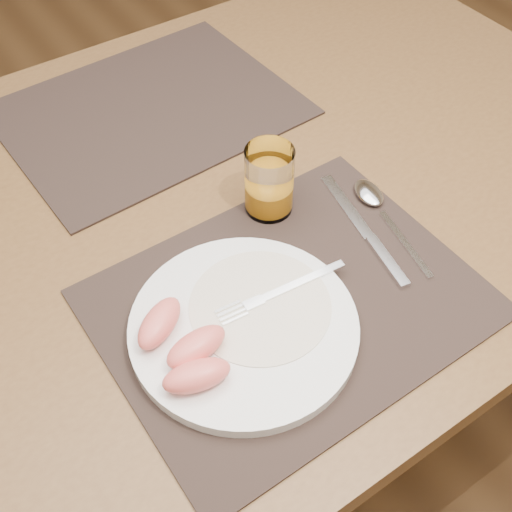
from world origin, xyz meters
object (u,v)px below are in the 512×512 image
(knife, at_px, (370,237))
(table, at_px, (212,234))
(plate, at_px, (244,327))
(spoon, at_px, (374,200))
(juice_glass, at_px, (269,184))
(placemat_far, at_px, (150,110))
(placemat_near, at_px, (289,302))
(fork, at_px, (271,295))

(knife, bearing_deg, table, 123.94)
(knife, bearing_deg, plate, -172.50)
(spoon, xyz_separation_m, juice_glass, (-0.13, 0.08, 0.04))
(spoon, height_order, juice_glass, juice_glass)
(placemat_far, height_order, knife, knife)
(knife, height_order, spoon, spoon)
(placemat_near, relative_size, placemat_far, 1.00)
(placemat_far, relative_size, juice_glass, 4.49)
(table, bearing_deg, fork, -100.45)
(plate, bearing_deg, placemat_near, 4.03)
(table, relative_size, spoon, 7.31)
(plate, distance_m, juice_glass, 0.21)
(placemat_far, xyz_separation_m, spoon, (0.16, -0.37, 0.01))
(table, height_order, placemat_far, placemat_far)
(table, xyz_separation_m, placemat_far, (0.02, 0.22, 0.09))
(fork, height_order, juice_glass, juice_glass)
(knife, xyz_separation_m, juice_glass, (-0.08, 0.12, 0.04))
(placemat_far, relative_size, plate, 1.67)
(knife, bearing_deg, juice_glass, 121.99)
(fork, relative_size, knife, 0.80)
(knife, bearing_deg, fork, -175.01)
(spoon, relative_size, juice_glass, 1.91)
(spoon, bearing_deg, placemat_near, -159.97)
(placemat_near, distance_m, plate, 0.07)
(table, bearing_deg, juice_glass, -52.89)
(placemat_far, height_order, plate, plate)
(plate, height_order, spoon, plate)
(table, bearing_deg, plate, -111.38)
(placemat_far, relative_size, knife, 2.06)
(table, height_order, juice_glass, juice_glass)
(placemat_near, relative_size, fork, 2.57)
(fork, xyz_separation_m, knife, (0.17, 0.01, -0.02))
(plate, distance_m, fork, 0.05)
(table, distance_m, plate, 0.26)
(placemat_far, distance_m, plate, 0.46)
(table, xyz_separation_m, juice_glass, (0.05, -0.07, 0.13))
(plate, relative_size, spoon, 1.41)
(table, height_order, spoon, spoon)
(placemat_near, bearing_deg, table, 85.34)
(knife, height_order, juice_glass, juice_glass)
(knife, bearing_deg, placemat_far, 104.74)
(table, xyz_separation_m, spoon, (0.18, -0.15, 0.09))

